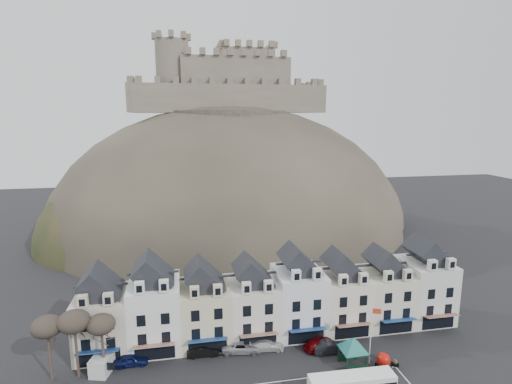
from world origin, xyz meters
TOP-DOWN VIEW (x-y plane):
  - townhouse_terrace at (0.15, 15.97)m, footprint 54.40×9.35m
  - castle_hill at (1.25, 68.95)m, footprint 100.00×76.00m
  - castle at (0.51, 75.93)m, footprint 50.20×22.20m
  - tree_left_far at (-29.00, 10.50)m, footprint 3.61×3.61m
  - tree_left_mid at (-26.00, 10.50)m, footprint 3.78×3.78m
  - tree_left_near at (-23.00, 10.50)m, footprint 3.43×3.43m
  - bus_shelter at (7.65, 6.15)m, footprint 6.30×6.30m
  - red_buoy at (11.23, 4.90)m, footprint 1.73×1.73m
  - flagpole at (10.11, 6.24)m, footprint 1.06×0.51m
  - white_van at (-23.07, 11.68)m, footprint 3.35×5.31m
  - planter_west at (12.00, 6.61)m, footprint 1.12×0.75m
  - planter_east at (13.00, 5.16)m, footprint 1.04×0.79m
  - car_navy at (-20.00, 11.66)m, footprint 4.33×1.80m
  - car_black at (-10.80, 12.00)m, footprint 4.36×1.63m
  - car_silver at (-5.60, 12.00)m, footprint 5.74×3.30m
  - car_white at (-2.27, 11.77)m, footprint 5.00×2.55m
  - car_maroon at (4.80, 10.68)m, footprint 4.96×3.48m
  - car_charcoal at (6.00, 9.50)m, footprint 4.73×1.72m

SIDE VIEW (x-z plane):
  - castle_hill at x=1.25m, z-range -33.89..34.11m
  - planter_east at x=13.00m, z-range -0.02..0.92m
  - planter_west at x=12.00m, z-range -0.02..1.06m
  - car_white at x=-2.27m, z-range 0.00..1.39m
  - car_black at x=-10.80m, z-range 0.00..1.42m
  - car_navy at x=-20.00m, z-range 0.00..1.47m
  - car_silver at x=-5.60m, z-range 0.00..1.53m
  - car_charcoal at x=6.00m, z-range 0.00..1.55m
  - car_maroon at x=4.80m, z-range 0.00..1.57m
  - red_buoy at x=11.23m, z-range 0.02..2.17m
  - white_van at x=-23.07m, z-range 0.00..2.25m
  - bus_shelter at x=7.65m, z-range 1.10..5.10m
  - flagpole at x=10.11m, z-range 0.56..8.48m
  - townhouse_terrace at x=0.15m, z-range -0.60..11.20m
  - tree_left_near at x=-23.00m, z-range 2.64..10.47m
  - tree_left_far at x=-29.00m, z-range 2.78..11.02m
  - tree_left_mid at x=-26.00m, z-range 2.92..11.56m
  - castle at x=0.51m, z-range 29.19..51.19m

